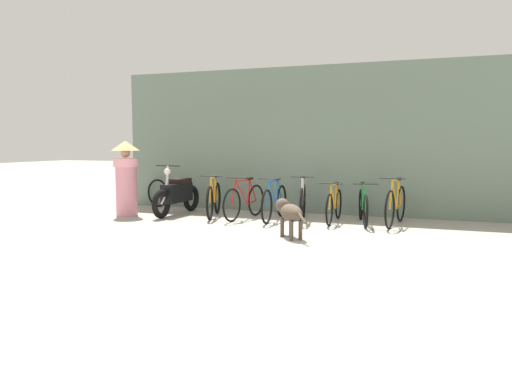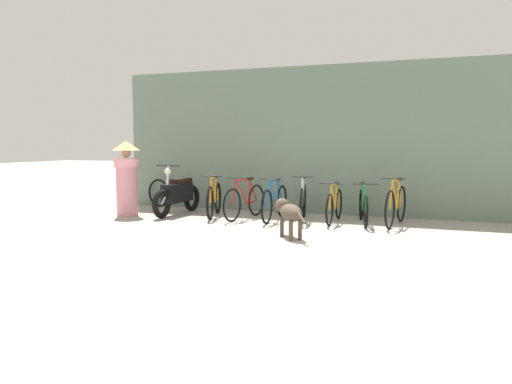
{
  "view_description": "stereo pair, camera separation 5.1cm",
  "coord_description": "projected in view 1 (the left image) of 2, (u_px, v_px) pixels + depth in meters",
  "views": [
    {
      "loc": [
        2.51,
        -7.4,
        1.54
      ],
      "look_at": [
        -0.63,
        1.22,
        0.65
      ],
      "focal_mm": 35.0,
      "sensor_mm": 36.0,
      "label": 1
    },
    {
      "loc": [
        2.56,
        -7.38,
        1.54
      ],
      "look_at": [
        -0.63,
        1.22,
        0.65
      ],
      "focal_mm": 35.0,
      "sensor_mm": 36.0,
      "label": 2
    }
  ],
  "objects": [
    {
      "name": "motorcycle",
      "position": [
        177.0,
        195.0,
        10.83
      ],
      "size": [
        0.58,
        1.83,
        1.09
      ],
      "rotation": [
        0.0,
        0.0,
        -1.61
      ],
      "color": "black",
      "rests_on": "ground"
    },
    {
      "name": "bicycle_4",
      "position": [
        334.0,
        205.0,
        9.78
      ],
      "size": [
        0.46,
        1.58,
        0.8
      ],
      "rotation": [
        0.0,
        0.0,
        -1.56
      ],
      "color": "black",
      "rests_on": "ground"
    },
    {
      "name": "spare_tire_left",
      "position": [
        158.0,
        193.0,
        12.16
      ],
      "size": [
        0.67,
        0.2,
        0.68
      ],
      "rotation": [
        0.0,
        0.0,
        -0.23
      ],
      "color": "black",
      "rests_on": "ground"
    },
    {
      "name": "person_in_robes",
      "position": [
        126.0,
        175.0,
        10.67
      ],
      "size": [
        0.62,
        0.62,
        1.6
      ],
      "rotation": [
        0.0,
        0.0,
        3.18
      ],
      "color": "pink",
      "rests_on": "ground"
    },
    {
      "name": "stray_dog",
      "position": [
        289.0,
        212.0,
        8.18
      ],
      "size": [
        0.78,
        0.9,
        0.62
      ],
      "rotation": [
        0.0,
        0.0,
        2.26
      ],
      "color": "#4C3F33",
      "rests_on": "ground"
    },
    {
      "name": "bicycle_1",
      "position": [
        245.0,
        201.0,
        10.25
      ],
      "size": [
        0.46,
        1.65,
        0.87
      ],
      "rotation": [
        0.0,
        0.0,
        -1.72
      ],
      "color": "black",
      "rests_on": "ground"
    },
    {
      "name": "bicycle_3",
      "position": [
        303.0,
        202.0,
        9.99
      ],
      "size": [
        0.5,
        1.66,
        0.92
      ],
      "rotation": [
        0.0,
        0.0,
        -1.36
      ],
      "color": "black",
      "rests_on": "ground"
    },
    {
      "name": "bicycle_6",
      "position": [
        396.0,
        205.0,
        9.42
      ],
      "size": [
        0.46,
        1.68,
        0.92
      ],
      "rotation": [
        0.0,
        0.0,
        -1.7
      ],
      "color": "black",
      "rests_on": "ground"
    },
    {
      "name": "shop_wall_back",
      "position": [
        317.0,
        140.0,
        10.95
      ],
      "size": [
        9.35,
        0.2,
        3.23
      ],
      "color": "slate",
      "rests_on": "ground"
    },
    {
      "name": "ground_plane",
      "position": [
        267.0,
        241.0,
        7.93
      ],
      "size": [
        60.0,
        60.0,
        0.0
      ],
      "primitive_type": "plane",
      "color": "#9E998E"
    },
    {
      "name": "bicycle_0",
      "position": [
        214.0,
        199.0,
        10.53
      ],
      "size": [
        0.57,
        1.62,
        0.9
      ],
      "rotation": [
        0.0,
        0.0,
        -1.3
      ],
      "color": "black",
      "rests_on": "ground"
    },
    {
      "name": "bicycle_5",
      "position": [
        363.0,
        207.0,
        9.58
      ],
      "size": [
        0.52,
        1.66,
        0.81
      ],
      "rotation": [
        0.0,
        0.0,
        -1.35
      ],
      "color": "black",
      "rests_on": "ground"
    },
    {
      "name": "bicycle_2",
      "position": [
        275.0,
        202.0,
        10.04
      ],
      "size": [
        0.46,
        1.72,
        0.88
      ],
      "rotation": [
        0.0,
        0.0,
        -1.54
      ],
      "color": "black",
      "rests_on": "ground"
    }
  ]
}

